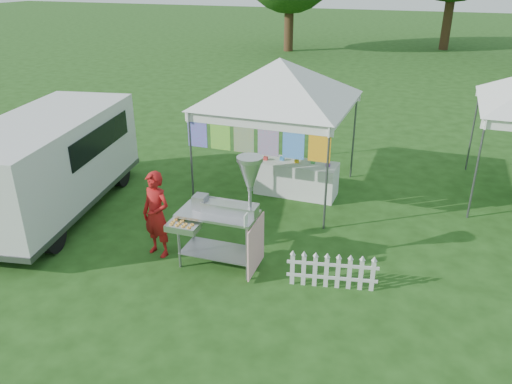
% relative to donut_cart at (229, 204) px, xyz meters
% --- Properties ---
extents(ground, '(120.00, 120.00, 0.00)m').
position_rel_donut_cart_xyz_m(ground, '(-0.25, -0.17, -1.19)').
color(ground, '#1D3F12').
rests_on(ground, ground).
extents(canopy_main, '(4.24, 4.24, 3.45)m').
position_rel_donut_cart_xyz_m(canopy_main, '(-0.25, 3.32, 1.80)').
color(canopy_main, '#59595E').
rests_on(canopy_main, ground).
extents(donut_cart, '(1.45, 1.04, 2.02)m').
position_rel_donut_cart_xyz_m(donut_cart, '(0.00, 0.00, 0.00)').
color(donut_cart, gray).
rests_on(donut_cart, ground).
extents(vendor, '(0.64, 0.49, 1.56)m').
position_rel_donut_cart_xyz_m(vendor, '(-1.37, -0.03, -0.41)').
color(vendor, '#A21314').
rests_on(vendor, ground).
extents(cargo_van, '(2.81, 5.07, 1.99)m').
position_rel_donut_cart_xyz_m(cargo_van, '(-4.33, 0.82, -0.12)').
color(cargo_van, silver).
rests_on(cargo_van, ground).
extents(picket_fence, '(1.41, 0.32, 0.56)m').
position_rel_donut_cart_xyz_m(picket_fence, '(1.74, 0.01, -0.90)').
color(picket_fence, silver).
rests_on(picket_fence, ground).
extents(display_table, '(1.80, 0.70, 0.75)m').
position_rel_donut_cart_xyz_m(display_table, '(0.19, 3.32, -0.81)').
color(display_table, white).
rests_on(display_table, ground).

